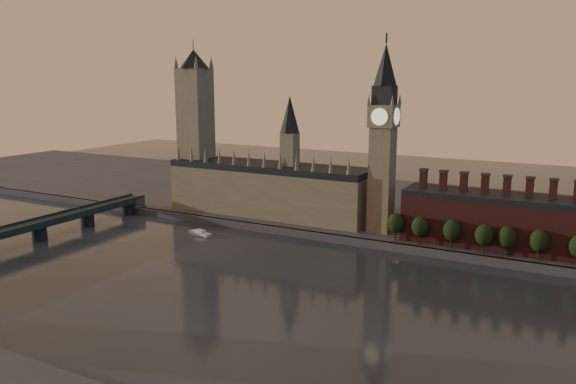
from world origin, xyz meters
name	(u,v)px	position (x,y,z in m)	size (l,w,h in m)	color
ground	(265,302)	(0.00, 0.00, 0.00)	(900.00, 900.00, 0.00)	black
north_bank	(399,208)	(0.00, 178.04, 2.00)	(900.00, 182.00, 4.00)	#434347
palace_of_westminster	(269,187)	(-64.41, 114.91, 21.63)	(130.00, 30.30, 74.00)	#7B7357
victoria_tower	(196,123)	(-120.00, 115.00, 59.09)	(24.00, 24.00, 108.00)	#7B7357
big_ben	(383,137)	(10.00, 110.00, 56.83)	(15.00, 15.00, 107.00)	#7B7357
chimney_block	(515,222)	(80.00, 110.00, 17.82)	(110.00, 25.00, 37.00)	#51221F
embankment_tree_0	(396,223)	(23.43, 95.35, 13.47)	(8.60, 8.60, 14.88)	black
embankment_tree_1	(420,227)	(36.55, 94.23, 13.47)	(8.60, 8.60, 14.88)	black
embankment_tree_2	(452,230)	(52.39, 94.99, 13.47)	(8.60, 8.60, 14.88)	black
embankment_tree_3	(484,235)	(68.02, 93.57, 13.47)	(8.60, 8.60, 14.88)	black
embankment_tree_4	(507,237)	(78.36, 94.80, 13.47)	(8.60, 8.60, 14.88)	black
embankment_tree_5	(539,241)	(92.48, 95.33, 13.47)	(8.60, 8.60, 14.88)	black
westminster_bridge	(7,235)	(-155.00, -2.70, 7.44)	(14.00, 200.00, 11.55)	#1E2F29
river_boat	(200,233)	(-82.54, 66.78, 1.14)	(15.47, 6.88, 2.99)	silver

